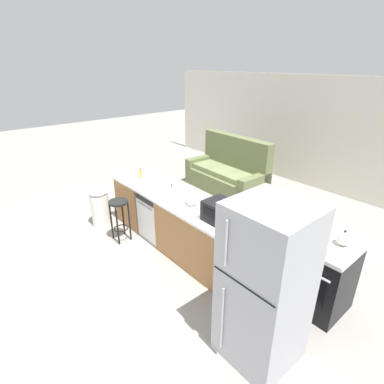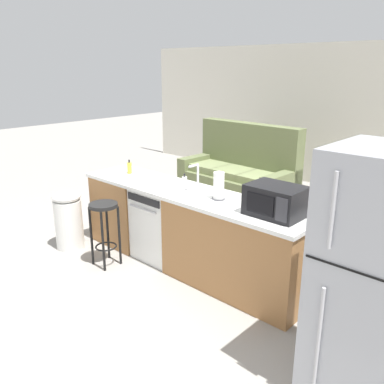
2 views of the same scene
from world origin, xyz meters
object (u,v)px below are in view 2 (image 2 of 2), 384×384
at_px(dishwasher, 163,223).
at_px(trash_bin, 68,219).
at_px(paper_towel_roll, 219,186).
at_px(bar_stool, 104,221).
at_px(refrigerator, 379,283).
at_px(microwave, 276,201).
at_px(dish_soap_bottle, 129,168).
at_px(soap_bottle, 185,183).
at_px(couch, 240,175).

relative_size(dishwasher, trash_bin, 1.14).
distance_m(paper_towel_roll, trash_bin, 2.08).
bearing_deg(bar_stool, paper_towel_roll, 28.16).
bearing_deg(refrigerator, trash_bin, -178.66).
bearing_deg(trash_bin, microwave, 14.04).
xyz_separation_m(dishwasher, dish_soap_bottle, (-0.66, 0.05, 0.55)).
relative_size(refrigerator, dish_soap_bottle, 9.90).
distance_m(paper_towel_roll, soap_bottle, 0.50).
bearing_deg(couch, refrigerator, -42.56).
height_order(paper_towel_roll, trash_bin, paper_towel_roll).
relative_size(dishwasher, paper_towel_roll, 2.98).
bearing_deg(couch, paper_towel_roll, -58.38).
distance_m(dish_soap_bottle, trash_bin, 0.99).
xyz_separation_m(soap_bottle, couch, (-1.02, 2.45, -0.58)).
bearing_deg(bar_stool, trash_bin, -177.19).
distance_m(refrigerator, soap_bottle, 2.36).
distance_m(microwave, couch, 3.37).
xyz_separation_m(dishwasher, paper_towel_roll, (0.82, 0.01, 0.62)).
bearing_deg(dishwasher, paper_towel_roll, 0.87).
distance_m(dishwasher, refrigerator, 2.70).
xyz_separation_m(dishwasher, microwave, (1.49, -0.00, 0.62)).
relative_size(dishwasher, microwave, 1.68).
xyz_separation_m(paper_towel_roll, dish_soap_bottle, (-1.48, 0.04, -0.07)).
distance_m(dish_soap_bottle, bar_stool, 0.85).
distance_m(dishwasher, microwave, 1.61).
bearing_deg(paper_towel_roll, dishwasher, -179.13).
bearing_deg(couch, dish_soap_bottle, -88.99).
bearing_deg(couch, soap_bottle, -67.38).
relative_size(dish_soap_bottle, trash_bin, 0.24).
bearing_deg(bar_stool, dishwasher, 61.58).
height_order(soap_bottle, trash_bin, soap_bottle).
bearing_deg(dishwasher, trash_bin, -148.73).
bearing_deg(couch, bar_stool, -83.04).
relative_size(dish_soap_bottle, bar_stool, 0.24).
height_order(refrigerator, trash_bin, refrigerator).
distance_m(soap_bottle, couch, 2.71).
height_order(microwave, dish_soap_bottle, microwave).
relative_size(soap_bottle, bar_stool, 0.24).
bearing_deg(soap_bottle, dishwasher, -174.11).
bearing_deg(soap_bottle, microwave, -1.68).
height_order(paper_towel_roll, soap_bottle, paper_towel_roll).
bearing_deg(dish_soap_bottle, dishwasher, -4.54).
bearing_deg(dishwasher, soap_bottle, 5.89).
bearing_deg(dishwasher, bar_stool, -118.42).
height_order(microwave, paper_towel_roll, paper_towel_roll).
xyz_separation_m(refrigerator, couch, (-3.30, 3.03, -0.48)).
height_order(trash_bin, couch, couch).
bearing_deg(paper_towel_roll, couch, 121.62).
bearing_deg(refrigerator, soap_bottle, 165.67).
relative_size(microwave, paper_towel_roll, 1.77).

